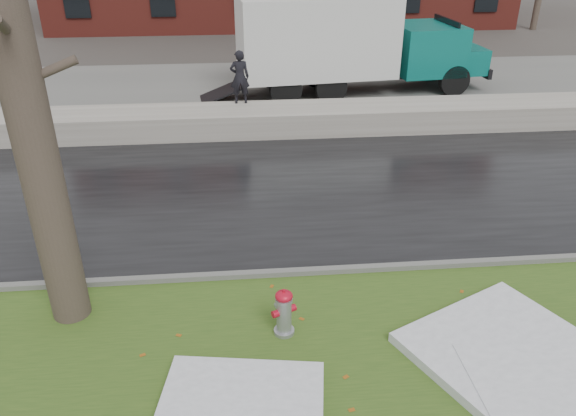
{
  "coord_description": "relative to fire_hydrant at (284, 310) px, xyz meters",
  "views": [
    {
      "loc": [
        -0.84,
        -7.54,
        6.0
      ],
      "look_at": [
        0.01,
        1.81,
        1.0
      ],
      "focal_mm": 35.0,
      "sensor_mm": 36.0,
      "label": 1
    }
  ],
  "objects": [
    {
      "name": "snow_patch_side",
      "position": [
        3.9,
        -1.59,
        -0.36
      ],
      "size": [
        2.82,
        1.83,
        0.18
      ],
      "primitive_type": "cube",
      "rotation": [
        0.0,
        0.0,
        0.01
      ],
      "color": "white",
      "rests_on": "verge"
    },
    {
      "name": "curb",
      "position": [
        0.27,
        1.59,
        -0.42
      ],
      "size": [
        60.0,
        0.15,
        0.14
      ],
      "primitive_type": "cube",
      "color": "slate",
      "rests_on": "ground"
    },
    {
      "name": "snow_patch_far",
      "position": [
        -0.7,
        -1.49,
        -0.38
      ],
      "size": [
        2.42,
        1.92,
        0.14
      ],
      "primitive_type": "cube",
      "rotation": [
        0.0,
        0.0,
        -0.15
      ],
      "color": "white",
      "rests_on": "verge"
    },
    {
      "name": "fire_hydrant",
      "position": [
        0.0,
        0.0,
        0.0
      ],
      "size": [
        0.41,
        0.4,
        0.84
      ],
      "rotation": [
        0.0,
        0.0,
        0.42
      ],
      "color": "#919498",
      "rests_on": "verge"
    },
    {
      "name": "worker",
      "position": [
        -0.5,
        9.89,
        1.07
      ],
      "size": [
        0.61,
        0.42,
        1.6
      ],
      "primitive_type": "imported",
      "rotation": [
        0.0,
        0.0,
        3.21
      ],
      "color": "black",
      "rests_on": "snowbank"
    },
    {
      "name": "verge",
      "position": [
        0.27,
        -0.66,
        -0.47
      ],
      "size": [
        60.0,
        4.5,
        0.04
      ],
      "primitive_type": "cube",
      "color": "#2E4D19",
      "rests_on": "ground"
    },
    {
      "name": "parking_lot",
      "position": [
        0.27,
        13.59,
        -0.47
      ],
      "size": [
        60.0,
        9.0,
        0.03
      ],
      "primitive_type": "cube",
      "color": "slate",
      "rests_on": "ground"
    },
    {
      "name": "tree",
      "position": [
        -3.48,
        0.81,
        3.37
      ],
      "size": [
        1.57,
        1.85,
        7.57
      ],
      "rotation": [
        0.0,
        0.0,
        -0.19
      ],
      "color": "brown",
      "rests_on": "verge"
    },
    {
      "name": "snow_patch_near",
      "position": [
        3.22,
        -0.67,
        -0.37
      ],
      "size": [
        3.22,
        2.95,
        0.16
      ],
      "primitive_type": "cube",
      "rotation": [
        0.0,
        0.0,
        0.46
      ],
      "color": "white",
      "rests_on": "verge"
    },
    {
      "name": "road",
      "position": [
        0.27,
        5.09,
        -0.47
      ],
      "size": [
        60.0,
        7.0,
        0.03
      ],
      "primitive_type": "cube",
      "color": "black",
      "rests_on": "ground"
    },
    {
      "name": "snowbank",
      "position": [
        0.27,
        9.29,
        -0.11
      ],
      "size": [
        60.0,
        1.6,
        0.75
      ],
      "primitive_type": "cube",
      "color": "#A5A097",
      "rests_on": "ground"
    },
    {
      "name": "ground",
      "position": [
        0.27,
        0.59,
        -0.49
      ],
      "size": [
        120.0,
        120.0,
        0.0
      ],
      "primitive_type": "plane",
      "color": "#47423D",
      "rests_on": "ground"
    },
    {
      "name": "box_truck",
      "position": [
        3.34,
        13.14,
        1.35
      ],
      "size": [
        10.5,
        3.32,
        3.47
      ],
      "rotation": [
        0.0,
        0.0,
        0.11
      ],
      "color": "black",
      "rests_on": "ground"
    }
  ]
}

